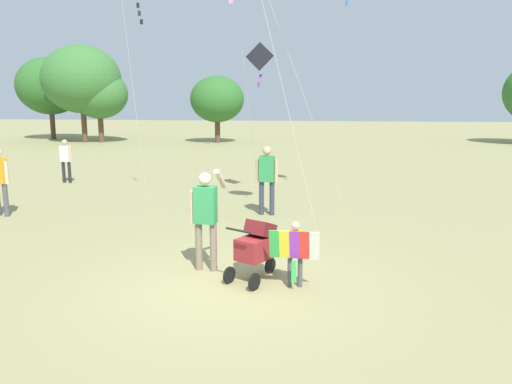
{
  "coord_description": "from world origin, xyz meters",
  "views": [
    {
      "loc": [
        1.38,
        -7.69,
        3.01
      ],
      "look_at": [
        0.25,
        1.31,
        1.3
      ],
      "focal_mm": 35.07,
      "sensor_mm": 36.0,
      "label": 1
    }
  ],
  "objects_px": {
    "person_kid_running": "(66,157)",
    "person_adult_flyer": "(206,212)",
    "stroller": "(257,245)",
    "child_with_butterfly_kite": "(295,248)",
    "person_couple_left": "(267,175)",
    "kite_orange_delta": "(259,62)"
  },
  "relations": [
    {
      "from": "person_adult_flyer",
      "to": "stroller",
      "type": "xyz_separation_m",
      "value": [
        0.94,
        -0.36,
        -0.45
      ]
    },
    {
      "from": "person_couple_left",
      "to": "kite_orange_delta",
      "type": "bearing_deg",
      "value": 102.19
    },
    {
      "from": "child_with_butterfly_kite",
      "to": "kite_orange_delta",
      "type": "height_order",
      "value": "kite_orange_delta"
    },
    {
      "from": "stroller",
      "to": "person_kid_running",
      "type": "bearing_deg",
      "value": 132.03
    },
    {
      "from": "child_with_butterfly_kite",
      "to": "stroller",
      "type": "xyz_separation_m",
      "value": [
        -0.65,
        0.26,
        -0.05
      ]
    },
    {
      "from": "person_adult_flyer",
      "to": "person_couple_left",
      "type": "bearing_deg",
      "value": 82.03
    },
    {
      "from": "kite_orange_delta",
      "to": "person_couple_left",
      "type": "xyz_separation_m",
      "value": [
        0.45,
        -2.11,
        -2.99
      ]
    },
    {
      "from": "kite_orange_delta",
      "to": "person_kid_running",
      "type": "relative_size",
      "value": 2.98
    },
    {
      "from": "stroller",
      "to": "kite_orange_delta",
      "type": "height_order",
      "value": "kite_orange_delta"
    },
    {
      "from": "stroller",
      "to": "person_kid_running",
      "type": "relative_size",
      "value": 0.7
    },
    {
      "from": "person_adult_flyer",
      "to": "person_kid_running",
      "type": "bearing_deg",
      "value": 129.68
    },
    {
      "from": "child_with_butterfly_kite",
      "to": "person_couple_left",
      "type": "bearing_deg",
      "value": 101.0
    },
    {
      "from": "child_with_butterfly_kite",
      "to": "person_kid_running",
      "type": "height_order",
      "value": "person_kid_running"
    },
    {
      "from": "stroller",
      "to": "person_couple_left",
      "type": "distance_m",
      "value": 4.8
    },
    {
      "from": "person_kid_running",
      "to": "person_adult_flyer",
      "type": "bearing_deg",
      "value": -50.32
    },
    {
      "from": "person_couple_left",
      "to": "person_adult_flyer",
      "type": "bearing_deg",
      "value": -97.97
    },
    {
      "from": "kite_orange_delta",
      "to": "person_couple_left",
      "type": "bearing_deg",
      "value": -77.81
    },
    {
      "from": "child_with_butterfly_kite",
      "to": "person_couple_left",
      "type": "relative_size",
      "value": 0.6
    },
    {
      "from": "person_kid_running",
      "to": "kite_orange_delta",
      "type": "bearing_deg",
      "value": -15.57
    },
    {
      "from": "stroller",
      "to": "kite_orange_delta",
      "type": "bearing_deg",
      "value": 96.47
    },
    {
      "from": "person_adult_flyer",
      "to": "kite_orange_delta",
      "type": "distance_m",
      "value": 7.16
    },
    {
      "from": "stroller",
      "to": "person_couple_left",
      "type": "relative_size",
      "value": 0.6
    }
  ]
}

